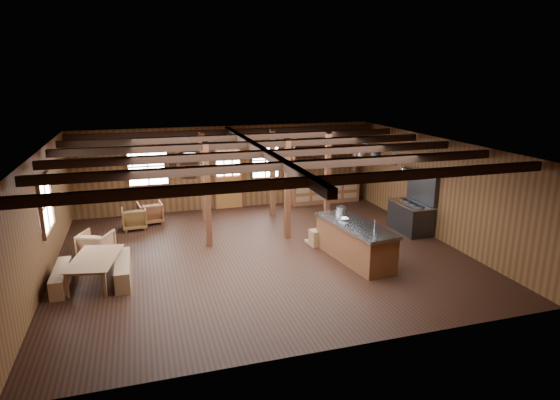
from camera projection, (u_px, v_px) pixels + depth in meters
The scene contains 22 objects.
room at pixel (261, 201), 11.63m from camera, with size 10.04×9.04×2.84m.
ceiling_joists at pixel (259, 149), 11.46m from camera, with size 9.80×8.82×0.18m.
timber_posts at pixel (261, 182), 13.70m from camera, with size 3.95×2.35×2.80m.
back_door at pixel (229, 183), 15.88m from camera, with size 1.02×0.08×2.15m.
window_back_left at pixel (148, 166), 14.97m from camera, with size 1.32×0.06×1.32m.
window_back_right at pixel (265, 160), 16.06m from camera, with size 1.02×0.06×1.32m.
window_left at pixel (45, 204), 10.66m from camera, with size 0.14×1.24×1.32m.
notice_boards at pixel (183, 163), 15.26m from camera, with size 1.08×0.03×0.90m.
back_counter at pixel (324, 186), 16.67m from camera, with size 2.55×0.60×2.45m.
pendant_lamps at pixel (164, 165), 11.70m from camera, with size 1.86×2.36×0.66m.
pot_rack at pixel (380, 158), 12.58m from camera, with size 0.41×3.00×0.46m.
kitchen_island at pixel (355, 241), 11.52m from camera, with size 1.23×2.60×1.20m.
step_stool at pixel (318, 238), 12.54m from camera, with size 0.49×0.35×0.44m, color brown.
commercial_range at pixel (412, 212), 13.58m from camera, with size 0.78×1.47×1.81m.
dining_table at pixel (98, 270), 10.31m from camera, with size 1.64×0.92×0.58m, color brown.
bench_wall at pixel (61, 278), 10.12m from camera, with size 0.28×1.50×0.41m, color brown.
bench_aisle at pixel (123, 270), 10.48m from camera, with size 0.31×1.66×0.46m, color brown.
armchair_a at pixel (134, 218), 13.87m from camera, with size 0.69×0.71×0.64m, color brown.
armchair_b at pixel (150, 213), 14.40m from camera, with size 0.70×0.72×0.66m, color brown.
armchair_c at pixel (96, 245), 11.71m from camera, with size 0.72×0.74×0.67m, color #9C6D46.
counter_pot at pixel (341, 210), 12.27m from camera, with size 0.28×0.28×0.17m, color #ACAEB3.
bowl at pixel (344, 219), 11.65m from camera, with size 0.24×0.24×0.06m, color silver.
Camera 1 is at (-2.80, -10.87, 4.50)m, focal length 30.00 mm.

